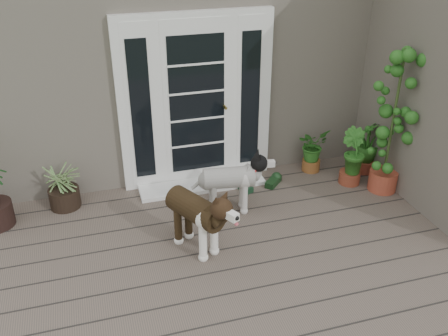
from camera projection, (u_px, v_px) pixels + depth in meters
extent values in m
cube|color=#6B5B4C|center=(274.00, 289.00, 4.69)|extent=(6.20, 4.60, 0.12)
cube|color=#665E54|center=(177.00, 34.00, 7.58)|extent=(7.40, 4.00, 3.10)
cube|color=white|center=(196.00, 102.00, 5.97)|extent=(1.90, 0.14, 2.15)
cube|color=white|center=(202.00, 184.00, 6.29)|extent=(1.60, 0.40, 0.05)
imported|color=#1D4C15|center=(312.00, 153.00, 6.57)|extent=(0.53, 0.53, 0.51)
imported|color=#1C6220|center=(351.00, 164.00, 6.26)|extent=(0.44, 0.44, 0.54)
imported|color=#2C621C|center=(366.00, 152.00, 6.54)|extent=(0.51, 0.51, 0.56)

